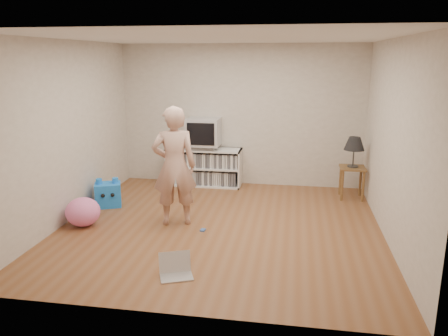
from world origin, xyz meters
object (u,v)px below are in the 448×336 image
(side_table, at_px, (352,175))
(table_lamp, at_px, (354,144))
(dvd_deck, at_px, (204,147))
(laptop, at_px, (176,269))
(media_unit, at_px, (204,167))
(plush_pink, at_px, (83,212))
(plush_blue, at_px, (108,194))
(person, at_px, (174,166))
(crt_tv, at_px, (204,132))

(side_table, relative_size, table_lamp, 1.07)
(dvd_deck, distance_m, laptop, 3.61)
(media_unit, distance_m, dvd_deck, 0.39)
(dvd_deck, relative_size, side_table, 0.82)
(table_lamp, relative_size, plush_pink, 1.06)
(side_table, xyz_separation_m, plush_pink, (-3.94, -1.94, -0.21))
(plush_blue, bearing_deg, media_unit, 26.36)
(side_table, bearing_deg, plush_pink, -153.80)
(dvd_deck, bearing_deg, person, -90.01)
(plush_blue, bearing_deg, laptop, -72.94)
(dvd_deck, height_order, crt_tv, crt_tv)
(media_unit, relative_size, person, 0.82)
(crt_tv, distance_m, plush_pink, 2.76)
(dvd_deck, xyz_separation_m, plush_pink, (-1.29, -2.31, -0.53))
(table_lamp, distance_m, plush_blue, 4.15)
(table_lamp, bearing_deg, media_unit, 171.73)
(dvd_deck, bearing_deg, table_lamp, -7.94)
(dvd_deck, xyz_separation_m, side_table, (2.65, -0.37, -0.32))
(person, xyz_separation_m, plush_blue, (-1.29, 0.55, -0.66))
(laptop, bearing_deg, side_table, 32.56)
(crt_tv, height_order, side_table, crt_tv)
(crt_tv, xyz_separation_m, plush_blue, (-1.29, -1.44, -0.82))
(media_unit, xyz_separation_m, laptop, (0.42, -3.54, -0.28))
(media_unit, distance_m, side_table, 2.68)
(dvd_deck, relative_size, plush_blue, 0.91)
(dvd_deck, distance_m, plush_blue, 2.01)
(laptop, bearing_deg, plush_blue, 107.36)
(media_unit, height_order, dvd_deck, dvd_deck)
(dvd_deck, bearing_deg, side_table, -7.94)
(dvd_deck, xyz_separation_m, table_lamp, (2.65, -0.37, 0.21))
(side_table, xyz_separation_m, plush_blue, (-3.94, -1.08, -0.22))
(dvd_deck, bearing_deg, plush_blue, -131.59)
(plush_blue, bearing_deg, table_lamp, -7.04)
(dvd_deck, xyz_separation_m, plush_blue, (-1.29, -1.45, -0.54))
(table_lamp, distance_m, laptop, 3.96)
(media_unit, xyz_separation_m, crt_tv, (0.00, -0.02, 0.67))
(crt_tv, xyz_separation_m, side_table, (2.65, -0.37, -0.60))
(side_table, relative_size, person, 0.32)
(dvd_deck, distance_m, plush_pink, 2.69)
(media_unit, xyz_separation_m, plush_blue, (-1.29, -1.46, -0.15))
(side_table, relative_size, plush_pink, 1.13)
(crt_tv, relative_size, table_lamp, 1.17)
(side_table, height_order, laptop, side_table)
(table_lamp, height_order, plush_blue, table_lamp)
(media_unit, bearing_deg, person, -90.01)
(media_unit, xyz_separation_m, plush_pink, (-1.29, -2.32, -0.14))
(table_lamp, xyz_separation_m, person, (-2.65, -1.63, -0.08))
(dvd_deck, bearing_deg, crt_tv, -90.00)
(table_lamp, height_order, laptop, table_lamp)
(media_unit, relative_size, plush_pink, 2.87)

